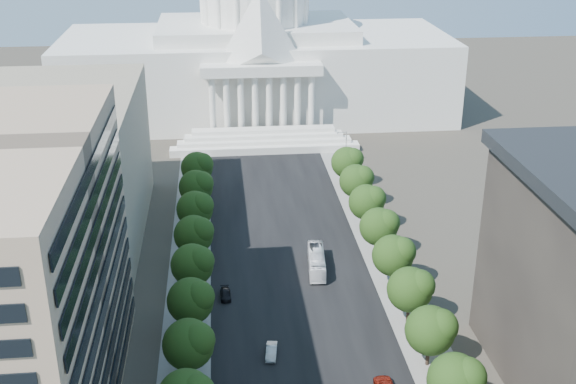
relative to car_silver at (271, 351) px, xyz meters
name	(u,v)px	position (x,y,z in m)	size (l,w,h in m)	color
road_asphalt	(284,245)	(5.56, 37.42, -0.78)	(30.00, 260.00, 0.01)	black
sidewalk_left	(191,249)	(-13.44, 37.42, -0.78)	(8.00, 260.00, 0.02)	gray
sidewalk_right	(376,241)	(24.56, 37.42, -0.78)	(8.00, 260.00, 0.02)	gray
capitol	(256,51)	(5.56, 132.32, 19.23)	(120.00, 56.00, 73.00)	white
office_block_left_far	(44,167)	(-42.44, 47.42, 14.22)	(38.00, 52.00, 30.00)	gray
tree_l_d	(191,343)	(-12.10, -4.77, 5.67)	(7.79, 7.60, 9.97)	#33261C
tree_l_e	(192,300)	(-12.10, 7.23, 5.67)	(7.79, 7.60, 9.97)	#33261C
tree_l_f	(194,264)	(-12.10, 19.23, 5.67)	(7.79, 7.60, 9.97)	#33261C
tree_l_g	(195,234)	(-12.10, 31.23, 5.67)	(7.79, 7.60, 9.97)	#33261C
tree_l_h	(196,208)	(-12.10, 43.23, 5.67)	(7.79, 7.60, 9.97)	#33261C
tree_l_i	(197,186)	(-12.10, 55.23, 5.67)	(7.79, 7.60, 9.97)	#33261C
tree_l_j	(198,167)	(-12.10, 67.23, 5.67)	(7.79, 7.60, 9.97)	#33261C
tree_r_c	(458,380)	(23.90, -16.77, 5.67)	(7.79, 7.60, 9.97)	#33261C
tree_r_d	(433,329)	(23.90, -4.77, 5.67)	(7.79, 7.60, 9.97)	#33261C
tree_r_e	(412,288)	(23.90, 7.23, 5.67)	(7.79, 7.60, 9.97)	#33261C
tree_r_f	(395,254)	(23.90, 19.23, 5.67)	(7.79, 7.60, 9.97)	#33261C
tree_r_g	(381,226)	(23.90, 31.23, 5.67)	(7.79, 7.60, 9.97)	#33261C
tree_r_h	(368,201)	(23.90, 43.23, 5.67)	(7.79, 7.60, 9.97)	#33261C
tree_r_i	(358,180)	(23.90, 55.23, 5.67)	(7.79, 7.60, 9.97)	#33261C
tree_r_j	(348,161)	(23.90, 67.23, 5.67)	(7.79, 7.60, 9.97)	#33261C
streetlight_c	(421,291)	(25.46, 7.42, 5.04)	(2.61, 0.44, 9.00)	gray
streetlight_d	(387,226)	(25.46, 32.42, 5.04)	(2.61, 0.44, 9.00)	gray
streetlight_e	(362,179)	(25.46, 57.42, 5.04)	(2.61, 0.44, 9.00)	gray
streetlight_f	(344,143)	(25.46, 82.42, 5.04)	(2.61, 0.44, 9.00)	gray
car_silver	(271,351)	(0.00, 0.00, 0.00)	(1.65, 4.74, 1.56)	#B1B5BA
car_dark_b	(226,294)	(-6.80, 18.01, -0.13)	(1.84, 4.51, 1.31)	black
city_bus	(317,261)	(10.71, 26.62, 0.97)	(2.95, 12.60, 3.51)	white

